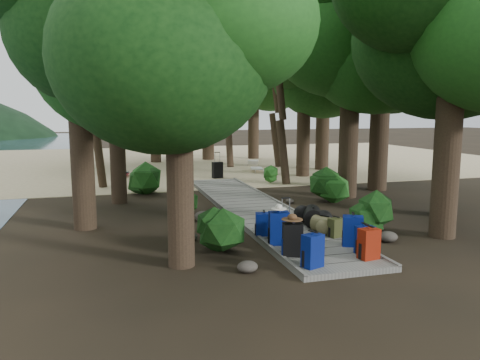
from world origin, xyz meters
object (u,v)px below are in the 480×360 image
object	(u,v)px
backpack_right_c	(353,229)
backpack_right_d	(336,227)
backpack_left_a	(313,249)
backpack_left_b	(292,238)
backpack_left_c	(279,226)
backpack_right_b	(365,238)
backpack_left_d	(264,223)
lone_suitcase_on_sand	(217,170)
backpack_right_a	(369,242)
kayak	(125,174)
sun_lounger	(257,166)
duffel_right_khaki	(324,224)
duffel_right_black	(313,216)
suitcase_on_boardwalk	(285,229)

from	to	relation	value
backpack_right_c	backpack_right_d	world-z (taller)	backpack_right_c
backpack_left_a	backpack_left_b	distance (m)	0.76
backpack_left_c	backpack_right_b	world-z (taller)	backpack_left_c
backpack_left_d	lone_suitcase_on_sand	distance (m)	10.29
backpack_right_a	backpack_right_c	world-z (taller)	backpack_right_c
backpack_left_b	backpack_right_a	size ratio (longest dim) A/B	1.09
kayak	sun_lounger	xyz separation A→B (m)	(6.42, 0.18, 0.12)
backpack_right_c	kayak	distance (m)	13.80
duffel_right_khaki	backpack_right_a	bearing A→B (deg)	-121.26
backpack_left_a	lone_suitcase_on_sand	size ratio (longest dim) A/B	0.96
backpack_left_b	duffel_right_khaki	world-z (taller)	backpack_left_b
sun_lounger	duffel_right_khaki	bearing A→B (deg)	-87.37
duffel_right_black	kayak	distance (m)	11.96
backpack_left_a	backpack_right_b	distance (m)	1.46
backpack_left_a	lone_suitcase_on_sand	world-z (taller)	backpack_left_a
backpack_left_a	kayak	xyz separation A→B (m)	(-2.92, 14.14, -0.30)
backpack_left_b	backpack_left_c	size ratio (longest dim) A/B	0.92
backpack_right_d	kayak	distance (m)	13.08
backpack_right_b	duffel_right_black	distance (m)	2.49
backpack_left_b	kayak	world-z (taller)	backpack_left_b
duffel_right_khaki	backpack_left_a	bearing A→B (deg)	-150.05
backpack_left_d	backpack_right_c	world-z (taller)	backpack_right_c
backpack_right_a	duffel_right_black	world-z (taller)	backpack_right_a
backpack_left_b	backpack_right_c	distance (m)	1.55
backpack_right_d	lone_suitcase_on_sand	world-z (taller)	lone_suitcase_on_sand
backpack_right_b	duffel_right_black	xyz separation A→B (m)	(-0.02, 2.49, -0.08)
backpack_left_b	backpack_right_a	world-z (taller)	backpack_left_b
backpack_left_a	kayak	bearing A→B (deg)	80.43
backpack_left_d	backpack_right_b	size ratio (longest dim) A/B	0.93
backpack_left_d	lone_suitcase_on_sand	size ratio (longest dim) A/B	0.82
duffel_right_khaki	suitcase_on_boardwalk	distance (m)	1.31
duffel_right_khaki	backpack_left_c	bearing A→B (deg)	175.71
backpack_left_c	backpack_right_c	size ratio (longest dim) A/B	1.10
lone_suitcase_on_sand	backpack_right_b	bearing A→B (deg)	-97.83
backpack_right_d	sun_lounger	distance (m)	12.69
backpack_right_a	duffel_right_black	bearing A→B (deg)	79.18
backpack_left_d	backpack_right_a	world-z (taller)	backpack_right_a
backpack_right_d	duffel_right_khaki	bearing A→B (deg)	80.61
backpack_right_b	backpack_left_d	bearing A→B (deg)	123.49
backpack_left_b	backpack_right_b	world-z (taller)	backpack_left_b
backpack_right_a	sun_lounger	size ratio (longest dim) A/B	0.40
backpack_left_d	duffel_right_black	bearing A→B (deg)	35.70
suitcase_on_boardwalk	lone_suitcase_on_sand	world-z (taller)	lone_suitcase_on_sand
lone_suitcase_on_sand	backpack_left_a	bearing A→B (deg)	-104.13
suitcase_on_boardwalk	backpack_left_b	bearing A→B (deg)	-114.00
backpack_left_d	backpack_right_b	bearing A→B (deg)	-36.50
backpack_left_a	backpack_left_c	distance (m)	1.61
backpack_left_d	backpack_right_a	bearing A→B (deg)	-42.69
backpack_right_a	backpack_right_c	xyz separation A→B (m)	(0.15, 0.90, 0.02)
backpack_left_a	backpack_left_c	world-z (taller)	backpack_left_c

